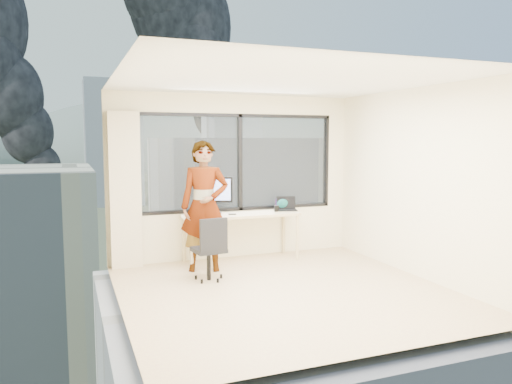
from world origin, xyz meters
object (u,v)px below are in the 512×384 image
desk (241,237)px  chair (209,248)px  monitor (214,195)px  handbag (283,204)px  person (204,206)px  game_console (200,211)px  laptop (287,204)px

desk → chair: (-0.76, -0.86, 0.07)m
monitor → handbag: monitor is taller
person → game_console: bearing=97.9°
monitor → handbag: size_ratio=2.45×
chair → monitor: size_ratio=1.53×
person → laptop: person is taller
desk → person: size_ratio=0.96×
chair → handbag: size_ratio=3.75×
desk → laptop: 0.93m
desk → handbag: (0.80, 0.16, 0.47)m
handbag → chair: bearing=-145.4°
chair → desk: bearing=41.5°
laptop → handbag: laptop is taller
desk → person: bearing=-152.6°
desk → game_console: bearing=160.9°
laptop → handbag: size_ratio=1.39×
laptop → desk: bearing=-162.9°
chair → handbag: bearing=26.3°
person → laptop: (1.48, 0.37, -0.09)m
desk → handbag: size_ratio=7.62×
person → handbag: size_ratio=7.96×
chair → game_console: bearing=74.2°
desk → person: (-0.68, -0.35, 0.57)m
handbag → desk: bearing=-167.2°
game_console → laptop: size_ratio=0.89×
chair → handbag: handbag is taller
desk → monitor: bearing=159.8°
chair → game_console: 1.14m
desk → laptop: bearing=1.7°
desk → person: person is taller
desk → monitor: monitor is taller
game_console → laptop: bearing=6.1°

